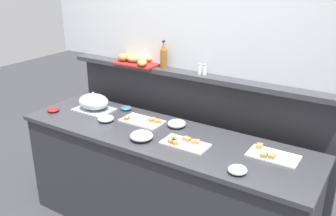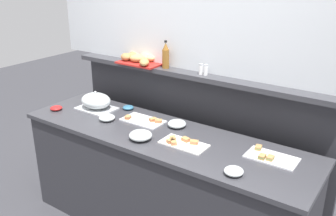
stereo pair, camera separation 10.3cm
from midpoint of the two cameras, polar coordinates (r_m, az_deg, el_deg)
The scene contains 17 objects.
ground_plane at distance 3.71m, azimuth 5.37°, elevation -13.41°, with size 12.00×12.00×0.00m, color #38383D.
buffet_counter at distance 3.04m, azimuth -0.07°, elevation -11.72°, with size 2.38×0.68×0.90m.
back_ledge_unit at distance 3.31m, azimuth 5.03°, elevation -4.47°, with size 2.43×0.22×1.29m.
sandwich_platter_front at distance 3.03m, azimuth -2.82°, elevation -1.92°, with size 0.35×0.20×0.04m.
sandwich_platter_side at distance 2.58m, azimuth 16.62°, elevation -7.29°, with size 0.34×0.19×0.04m.
sandwich_platter_rear at distance 2.65m, azimuth 3.36°, elevation -5.43°, with size 0.34×0.17×0.04m.
serving_cloche at distance 3.32m, azimuth -10.21°, elevation 1.00°, with size 0.34×0.24×0.17m.
glass_bowl_large at distance 2.92m, azimuth 2.40°, elevation -2.50°, with size 0.15×0.15×0.06m.
glass_bowl_medium at distance 2.33m, azimuth 11.41°, elevation -9.61°, with size 0.12×0.12×0.05m.
glass_bowl_small at distance 2.72m, azimuth -3.19°, elevation -4.31°, with size 0.17×0.17×0.07m.
glass_bowl_extra at distance 3.07m, azimuth -8.48°, elevation -1.52°, with size 0.13×0.13×0.05m.
condiment_bowl_cream at distance 3.40m, azimuth -16.09°, elevation -0.01°, with size 0.10×0.10×0.04m, color red.
condiment_bowl_red at distance 3.29m, azimuth -5.30°, elevation 0.08°, with size 0.10×0.10×0.03m, color teal.
vinegar_bottle_amber at distance 3.14m, azimuth 0.58°, elevation 8.06°, with size 0.06×0.06×0.24m.
salt_shaker at distance 2.98m, azimuth 6.10°, elevation 6.00°, with size 0.03×0.03×0.09m.
pepper_shaker at distance 2.96m, azimuth 6.85°, elevation 5.86°, with size 0.03×0.03×0.09m.
bread_basket at distance 3.35m, azimuth -3.71°, elevation 7.69°, with size 0.42×0.33×0.08m.
Camera 2 is at (1.50, -2.06, 2.10)m, focal length 39.37 mm.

